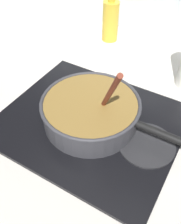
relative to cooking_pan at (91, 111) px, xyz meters
The scene contains 6 objects.
ground 0.17m from the cooking_pan, 126.95° to the right, with size 2.40×1.60×0.04m, color beige.
hob_plate 0.05m from the cooking_pan, behind, with size 0.56×0.48×0.01m, color black.
burner_ring 0.04m from the cooking_pan, behind, with size 0.19×0.19×0.01m, color #592D0C.
spare_burner 0.20m from the cooking_pan, ahead, with size 0.17×0.17×0.01m, color #262628.
cooking_pan is the anchor object (origin of this frame).
sauce_bottle 0.56m from the cooking_pan, 111.65° to the left, with size 0.07×0.07×0.24m.
Camera 1 is at (0.38, -0.37, 0.62)m, focal length 41.53 mm.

